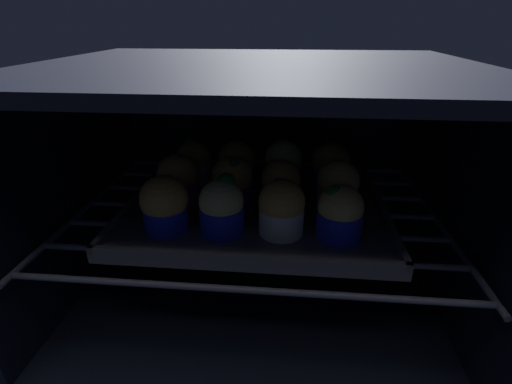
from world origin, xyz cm
name	(u,v)px	position (x,y,z in cm)	size (l,w,h in cm)	color
oven_cavity	(259,179)	(0.00, 26.25, 17.00)	(59.00, 47.00, 37.00)	black
oven_rack	(257,210)	(0.00, 22.00, 13.60)	(54.80, 42.00, 0.80)	#444756
baking_tray	(256,208)	(0.00, 20.56, 14.68)	(37.64, 29.97, 2.20)	#4C4C51
muffin_row0_col0	(165,205)	(-11.17, 12.50, 18.80)	(6.30, 6.30, 7.57)	#1928B7
muffin_row0_col1	(222,207)	(-3.68, 12.59, 18.76)	(5.81, 5.81, 8.02)	#1928B7
muffin_row0_col2	(281,208)	(3.97, 13.01, 18.76)	(5.97, 5.97, 7.42)	silver
muffin_row0_col3	(340,213)	(11.30, 12.65, 18.62)	(5.81, 5.81, 7.22)	#1928B7
muffin_row1_col0	(178,180)	(-11.63, 20.31, 18.91)	(6.02, 6.02, 7.75)	#7A238C
muffin_row1_col1	(233,182)	(-3.48, 20.57, 18.83)	(6.16, 6.16, 7.68)	#7A238C
muffin_row1_col2	(281,186)	(3.65, 20.44, 18.61)	(5.81, 5.81, 7.31)	#1928B7
muffin_row1_col3	(337,187)	(11.78, 20.33, 18.84)	(5.99, 5.99, 7.61)	silver
muffin_row2_col0	(194,163)	(-11.19, 28.09, 18.70)	(5.81, 5.81, 7.89)	silver
muffin_row2_col1	(237,165)	(-3.96, 28.47, 18.62)	(6.36, 6.36, 7.37)	#1928B7
muffin_row2_col2	(283,164)	(3.73, 28.35, 19.05)	(6.17, 6.17, 7.82)	#0C8C84
muffin_row2_col3	(330,166)	(11.41, 28.48, 18.83)	(6.30, 6.30, 7.90)	#1928B7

